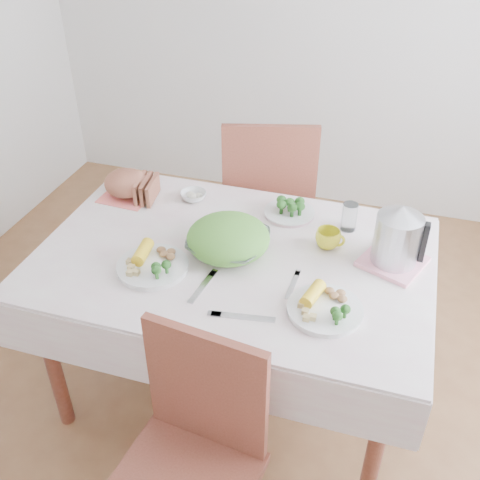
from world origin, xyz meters
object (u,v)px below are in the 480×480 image
(dinner_plate_right, at_px, (325,310))
(electric_kettle, at_px, (397,237))
(chair_far, at_px, (267,209))
(dinner_plate_left, at_px, (153,267))
(salad_bowl, at_px, (228,244))
(yellow_mug, at_px, (328,239))
(dining_table, at_px, (234,327))

(dinner_plate_right, height_order, electric_kettle, electric_kettle)
(chair_far, bearing_deg, dinner_plate_left, 64.27)
(electric_kettle, bearing_deg, salad_bowl, 175.03)
(salad_bowl, height_order, dinner_plate_right, salad_bowl)
(salad_bowl, height_order, yellow_mug, yellow_mug)
(dining_table, xyz_separation_m, yellow_mug, (0.34, 0.16, 0.43))
(chair_far, xyz_separation_m, yellow_mug, (0.41, -0.66, 0.34))
(salad_bowl, bearing_deg, electric_kettle, 10.41)
(electric_kettle, bearing_deg, dinner_plate_left, -175.96)
(chair_far, relative_size, dinner_plate_right, 4.00)
(chair_far, bearing_deg, electric_kettle, 118.43)
(chair_far, distance_m, dinner_plate_left, 1.06)
(dinner_plate_left, relative_size, electric_kettle, 1.13)
(salad_bowl, bearing_deg, dinner_plate_right, -28.95)
(dinner_plate_right, bearing_deg, yellow_mug, 98.72)
(chair_far, xyz_separation_m, salad_bowl, (0.05, -0.81, 0.33))
(salad_bowl, xyz_separation_m, dinner_plate_right, (0.42, -0.23, -0.03))
(dinner_plate_right, relative_size, electric_kettle, 1.09)
(dining_table, distance_m, dinner_plate_left, 0.51)
(electric_kettle, bearing_deg, dinner_plate_right, -135.02)
(chair_far, height_order, yellow_mug, chair_far)
(chair_far, relative_size, salad_bowl, 3.44)
(dining_table, height_order, salad_bowl, salad_bowl)
(salad_bowl, relative_size, dinner_plate_right, 1.16)
(salad_bowl, distance_m, dinner_plate_right, 0.48)
(chair_far, bearing_deg, yellow_mug, 106.54)
(dining_table, distance_m, chair_far, 0.83)
(dining_table, relative_size, salad_bowl, 4.65)
(dinner_plate_left, xyz_separation_m, electric_kettle, (0.85, 0.30, 0.11))
(dinner_plate_right, distance_m, electric_kettle, 0.41)
(dining_table, distance_m, dinner_plate_right, 0.60)
(salad_bowl, relative_size, dinner_plate_left, 1.12)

